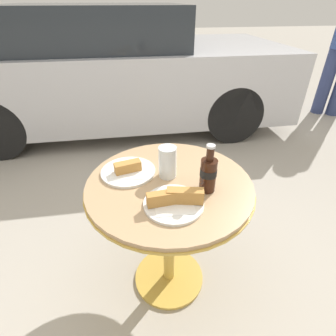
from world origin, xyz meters
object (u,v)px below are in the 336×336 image
object	(u,v)px
bistro_table	(169,207)
lunch_plate_near	(128,170)
cola_bottle_left	(208,173)
lunch_plate_far	(175,201)
drinking_glass	(168,163)
parked_car	(115,71)

from	to	relation	value
bistro_table	lunch_plate_near	distance (m)	0.26
cola_bottle_left	lunch_plate_near	distance (m)	0.38
cola_bottle_left	lunch_plate_near	world-z (taller)	cola_bottle_left
cola_bottle_left	lunch_plate_far	distance (m)	0.18
bistro_table	drinking_glass	size ratio (longest dim) A/B	5.15
cola_bottle_left	parked_car	xyz separation A→B (m)	(-0.42, 2.50, -0.14)
cola_bottle_left	parked_car	size ratio (longest dim) A/B	0.05
cola_bottle_left	parked_car	world-z (taller)	parked_car
drinking_glass	lunch_plate_far	xyz separation A→B (m)	(-0.01, -0.21, -0.04)
bistro_table	cola_bottle_left	xyz separation A→B (m)	(0.15, -0.08, 0.23)
cola_bottle_left	drinking_glass	size ratio (longest dim) A/B	1.46
drinking_glass	lunch_plate_far	size ratio (longest dim) A/B	0.61
bistro_table	lunch_plate_near	size ratio (longest dim) A/B	2.97
cola_bottle_left	parked_car	distance (m)	2.54
cola_bottle_left	lunch_plate_far	size ratio (longest dim) A/B	0.90
bistro_table	lunch_plate_far	size ratio (longest dim) A/B	3.15
cola_bottle_left	drinking_glass	distance (m)	0.19
bistro_table	lunch_plate_near	bearing A→B (deg)	150.20
bistro_table	cola_bottle_left	distance (m)	0.28
parked_car	bistro_table	bearing A→B (deg)	-83.51
drinking_glass	parked_car	size ratio (longest dim) A/B	0.04
lunch_plate_far	parked_car	size ratio (longest dim) A/B	0.06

